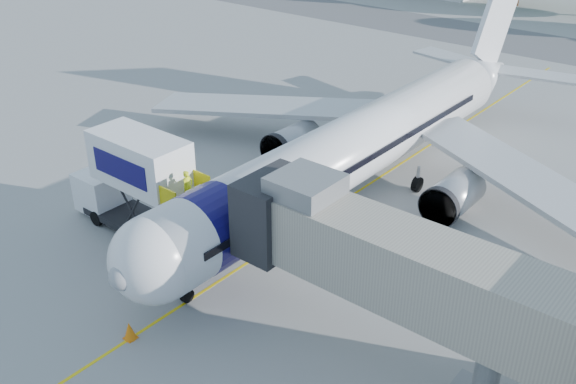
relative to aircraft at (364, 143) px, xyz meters
The scene contains 7 objects.
ground 5.07m from the aircraft, 90.00° to the right, with size 160.00×160.00×0.00m, color gray.
guidance_line 5.06m from the aircraft, 90.00° to the right, with size 0.15×70.00×0.01m, color yellow.
taxiway_strip 37.99m from the aircraft, 90.00° to the left, with size 120.00×10.00×0.01m, color #59595B.
aircraft is the anchor object (origin of this frame).
jet_bridge 13.77m from the aircraft, 54.30° to the right, with size 13.90×3.20×6.60m.
catering_hiloader 12.77m from the aircraft, 119.42° to the right, with size 8.50×2.44×5.50m.
safety_cone_a 16.92m from the aircraft, 89.99° to the right, with size 0.50×0.50×0.80m.
Camera 1 is at (17.68, -24.09, 17.39)m, focal length 40.00 mm.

